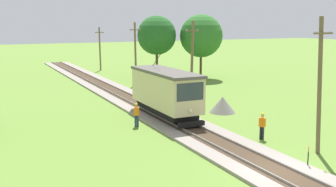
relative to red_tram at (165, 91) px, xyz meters
name	(u,v)px	position (x,y,z in m)	size (l,w,h in m)	color
ground_plane	(277,174)	(0.00, -13.01, -2.19)	(260.00, 260.00, 0.00)	olive
track_ballast	(277,173)	(0.00, -13.01, -2.10)	(4.20, 120.00, 0.18)	gray
sleeper_bed	(277,171)	(0.00, -13.01, -2.01)	(2.04, 120.00, 0.01)	#423323
rail_left	(266,172)	(-0.72, -13.01, -1.94)	(0.07, 120.00, 0.14)	gray
rail_right	(288,167)	(0.72, -13.01, -1.94)	(0.07, 120.00, 0.14)	gray
red_tram	(165,91)	(0.00, 0.00, 0.00)	(2.60, 8.54, 4.79)	beige
utility_pole_foreground	(320,84)	(4.34, -11.31, 1.83)	(1.40, 0.65, 7.86)	brown
utility_pole_near_tram	(192,62)	(4.34, 3.51, 1.74)	(1.40, 0.56, 7.68)	brown
utility_pole_mid	(135,53)	(4.34, 17.57, 1.66)	(1.40, 0.44, 7.51)	brown
utility_pole_far	(100,48)	(4.34, 32.93, 1.28)	(1.40, 0.43, 6.75)	brown
trackside_signal_marker	(308,156)	(1.99, -13.05, -1.53)	(0.21, 0.21, 1.18)	black
gravel_pile	(223,105)	(5.18, -0.31, -1.51)	(2.20, 2.20, 1.36)	gray
track_worker	(262,125)	(3.14, -7.92, -1.21)	(0.37, 0.44, 1.78)	black
second_worker	(137,114)	(-3.02, -1.43, -1.21)	(0.44, 0.35, 1.78)	navy
tree_left_far	(157,35)	(8.20, 19.80, 3.62)	(5.08, 5.08, 8.37)	#4C3823
tree_right_far	(201,36)	(13.93, 18.10, 3.51)	(5.69, 5.69, 8.56)	#4C3823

